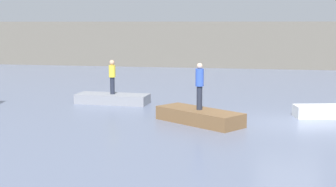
{
  "coord_description": "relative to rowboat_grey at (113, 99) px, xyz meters",
  "views": [
    {
      "loc": [
        -1.08,
        -18.93,
        3.88
      ],
      "look_at": [
        -5.08,
        1.25,
        0.87
      ],
      "focal_mm": 51.79,
      "sensor_mm": 36.0,
      "label": 1
    }
  ],
  "objects": [
    {
      "name": "ground_plane",
      "position": [
        8.23,
        -3.31,
        -0.23
      ],
      "size": [
        120.0,
        120.0,
        0.0
      ],
      "primitive_type": "plane",
      "color": "slate"
    },
    {
      "name": "embankment_wall",
      "position": [
        8.23,
        20.04,
        1.76
      ],
      "size": [
        80.0,
        1.2,
        3.99
      ],
      "primitive_type": "cube",
      "color": "#666056",
      "rests_on": "ground_plane"
    },
    {
      "name": "rowboat_grey",
      "position": [
        0.0,
        0.0,
        0.0
      ],
      "size": [
        3.55,
        1.42,
        0.46
      ],
      "primitive_type": "cube",
      "rotation": [
        0.0,
        0.0,
        -0.04
      ],
      "color": "gray",
      "rests_on": "ground_plane"
    },
    {
      "name": "rowboat_brown",
      "position": [
        4.75,
        -3.84,
        0.04
      ],
      "size": [
        3.7,
        3.12,
        0.54
      ],
      "primitive_type": "cube",
      "rotation": [
        0.0,
        0.0,
        -0.61
      ],
      "color": "brown",
      "rests_on": "ground_plane"
    },
    {
      "name": "rowboat_white",
      "position": [
        9.84,
        -1.59,
        0.02
      ],
      "size": [
        2.92,
        1.55,
        0.5
      ],
      "primitive_type": "cube",
      "rotation": [
        0.0,
        0.0,
        0.24
      ],
      "color": "white",
      "rests_on": "ground_plane"
    },
    {
      "name": "person_blue_shirt",
      "position": [
        4.75,
        -3.84,
        1.32
      ],
      "size": [
        0.32,
        0.32,
        1.82
      ],
      "color": "#232838",
      "rests_on": "rowboat_brown"
    },
    {
      "name": "person_yellow_shirt",
      "position": [
        0.0,
        0.0,
        1.16
      ],
      "size": [
        0.32,
        0.32,
        1.65
      ],
      "color": "#232838",
      "rests_on": "rowboat_grey"
    }
  ]
}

